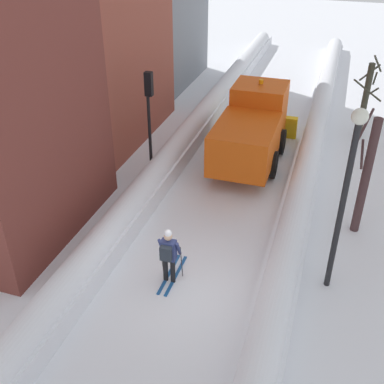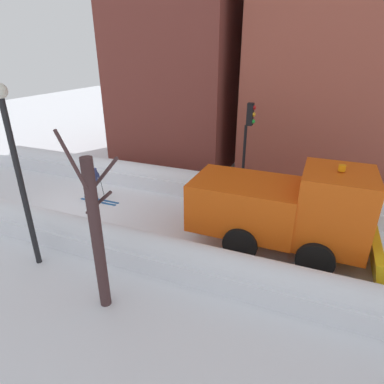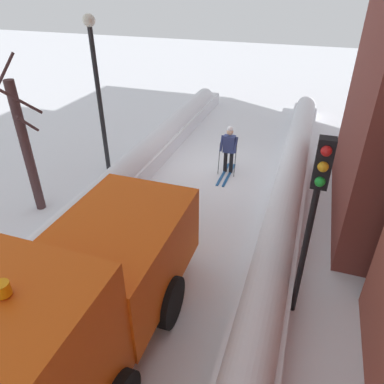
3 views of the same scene
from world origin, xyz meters
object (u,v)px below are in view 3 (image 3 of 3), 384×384
at_px(skier, 229,147).
at_px(bare_tree_near, 26,146).
at_px(plow_truck, 85,296).
at_px(traffic_light_pole, 315,201).
at_px(street_lamp, 97,79).

relative_size(skier, bare_tree_near, 0.39).
relative_size(plow_truck, bare_tree_near, 1.30).
xyz_separation_m(traffic_light_pole, bare_tree_near, (7.95, -1.68, -0.79)).
xyz_separation_m(plow_truck, bare_tree_near, (4.37, -3.84, 0.63)).
relative_size(plow_truck, traffic_light_pole, 1.45).
height_order(traffic_light_pole, street_lamp, street_lamp).
distance_m(street_lamp, bare_tree_near, 3.34).
height_order(traffic_light_pole, bare_tree_near, bare_tree_near).
bearing_deg(skier, bare_tree_near, 40.30).
distance_m(skier, bare_tree_near, 6.69).
height_order(skier, bare_tree_near, bare_tree_near).
distance_m(plow_truck, skier, 8.15).
bearing_deg(street_lamp, plow_truck, 118.24).
distance_m(traffic_light_pole, street_lamp, 8.67).
bearing_deg(plow_truck, bare_tree_near, -41.35).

